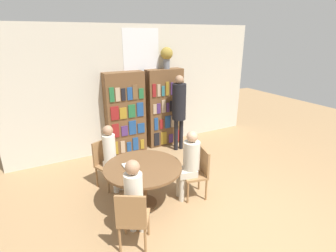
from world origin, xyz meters
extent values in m
plane|color=#9E7A51|center=(0.00, 0.00, 0.00)|extent=(16.00, 16.00, 0.00)
cube|color=beige|center=(0.00, 3.59, 1.50)|extent=(6.40, 0.06, 3.00)
cube|color=white|center=(0.00, 3.56, 2.35)|extent=(0.90, 0.01, 1.10)
cube|color=brown|center=(-0.53, 3.40, 0.98)|extent=(0.94, 0.32, 1.96)
cube|color=olive|center=(-0.87, 3.23, 0.22)|extent=(0.11, 0.02, 0.32)
cube|color=tan|center=(-0.69, 3.23, 0.21)|extent=(0.10, 0.02, 0.30)
cube|color=navy|center=(-0.54, 3.23, 0.18)|extent=(0.11, 0.02, 0.24)
cube|color=navy|center=(-0.37, 3.23, 0.22)|extent=(0.14, 0.02, 0.33)
cube|color=olive|center=(-0.19, 3.23, 0.18)|extent=(0.09, 0.02, 0.24)
cube|color=maroon|center=(-0.84, 3.23, 0.65)|extent=(0.16, 0.02, 0.33)
cube|color=#4C2D6B|center=(-0.63, 3.23, 0.61)|extent=(0.16, 0.02, 0.24)
cube|color=navy|center=(-0.42, 3.23, 0.66)|extent=(0.18, 0.02, 0.34)
cube|color=navy|center=(-0.20, 3.23, 0.61)|extent=(0.18, 0.02, 0.24)
cube|color=maroon|center=(-0.83, 3.23, 1.07)|extent=(0.19, 0.02, 0.32)
cube|color=olive|center=(-0.64, 3.23, 1.05)|extent=(0.17, 0.02, 0.26)
cube|color=#236638|center=(-0.42, 3.23, 1.07)|extent=(0.17, 0.02, 0.31)
cube|color=navy|center=(-0.21, 3.23, 1.08)|extent=(0.16, 0.02, 0.33)
cube|color=#236638|center=(-0.87, 3.23, 1.51)|extent=(0.11, 0.02, 0.33)
cube|color=tan|center=(-0.74, 3.23, 1.50)|extent=(0.11, 0.02, 0.31)
cube|color=black|center=(-0.61, 3.23, 1.48)|extent=(0.10, 0.02, 0.28)
cube|color=navy|center=(-0.45, 3.23, 1.49)|extent=(0.12, 0.02, 0.29)
cube|color=brown|center=(-0.32, 3.23, 1.51)|extent=(0.11, 0.02, 0.34)
cube|color=#236638|center=(-0.17, 3.23, 1.46)|extent=(0.12, 0.02, 0.24)
cube|color=brown|center=(0.53, 3.40, 0.98)|extent=(0.94, 0.32, 1.96)
cube|color=black|center=(0.21, 3.23, 0.23)|extent=(0.14, 0.02, 0.34)
cube|color=olive|center=(0.42, 3.23, 0.22)|extent=(0.15, 0.02, 0.33)
cube|color=#4C2D6B|center=(0.63, 3.23, 0.18)|extent=(0.12, 0.02, 0.24)
cube|color=maroon|center=(0.84, 3.23, 0.22)|extent=(0.14, 0.02, 0.32)
cube|color=navy|center=(0.20, 3.23, 0.65)|extent=(0.10, 0.02, 0.32)
cube|color=maroon|center=(0.35, 3.23, 0.61)|extent=(0.09, 0.02, 0.25)
cube|color=navy|center=(0.53, 3.23, 0.65)|extent=(0.15, 0.02, 0.32)
cube|color=tan|center=(0.70, 3.23, 0.65)|extent=(0.13, 0.02, 0.32)
cube|color=brown|center=(0.87, 3.23, 0.65)|extent=(0.13, 0.02, 0.33)
cube|color=tan|center=(0.18, 3.23, 1.04)|extent=(0.09, 0.02, 0.24)
cube|color=#4C2D6B|center=(0.28, 3.23, 1.04)|extent=(0.09, 0.02, 0.25)
cube|color=tan|center=(0.42, 3.23, 1.07)|extent=(0.11, 0.02, 0.32)
cube|color=#4C2D6B|center=(0.53, 3.23, 1.03)|extent=(0.07, 0.02, 0.24)
cube|color=black|center=(0.65, 3.23, 1.05)|extent=(0.10, 0.02, 0.27)
cube|color=#4C2D6B|center=(0.76, 3.23, 1.08)|extent=(0.07, 0.02, 0.33)
cube|color=#4C2D6B|center=(0.89, 3.23, 1.07)|extent=(0.09, 0.02, 0.31)
cube|color=maroon|center=(0.16, 3.23, 1.50)|extent=(0.09, 0.02, 0.31)
cube|color=tan|center=(0.29, 3.23, 1.49)|extent=(0.08, 0.02, 0.29)
cube|color=#2D707A|center=(0.40, 3.23, 1.46)|extent=(0.08, 0.02, 0.24)
cube|color=olive|center=(0.52, 3.23, 1.51)|extent=(0.08, 0.02, 0.34)
cube|color=#4C2D6B|center=(0.65, 3.23, 1.50)|extent=(0.07, 0.02, 0.31)
cube|color=maroon|center=(0.77, 3.23, 1.46)|extent=(0.07, 0.02, 0.24)
cube|color=brown|center=(0.89, 3.23, 1.49)|extent=(0.07, 0.02, 0.30)
cylinder|color=slate|center=(0.59, 3.40, 2.09)|extent=(0.15, 0.15, 0.25)
sphere|color=olive|center=(0.59, 3.40, 2.33)|extent=(0.30, 0.30, 0.30)
cylinder|color=brown|center=(-1.02, 1.22, 0.01)|extent=(0.44, 0.44, 0.03)
cylinder|color=brown|center=(-1.02, 1.22, 0.36)|extent=(0.12, 0.12, 0.65)
cylinder|color=brown|center=(-1.02, 1.22, 0.70)|extent=(1.29, 1.29, 0.04)
cube|color=olive|center=(-1.49, 0.44, 0.43)|extent=(0.55, 0.55, 0.04)
cube|color=olive|center=(-1.58, 0.29, 0.67)|extent=(0.36, 0.24, 0.45)
cylinder|color=olive|center=(-1.55, 0.68, 0.20)|extent=(0.04, 0.04, 0.41)
cylinder|color=olive|center=(-1.25, 0.50, 0.20)|extent=(0.04, 0.04, 0.41)
cylinder|color=olive|center=(-1.72, 0.39, 0.20)|extent=(0.04, 0.04, 0.41)
cylinder|color=olive|center=(-1.43, 0.21, 0.20)|extent=(0.04, 0.04, 0.41)
cube|color=olive|center=(-1.37, 2.05, 0.43)|extent=(0.52, 0.52, 0.04)
cube|color=olive|center=(-1.44, 2.22, 0.67)|extent=(0.38, 0.19, 0.45)
cylinder|color=olive|center=(-1.14, 1.96, 0.20)|extent=(0.04, 0.04, 0.41)
cylinder|color=olive|center=(-1.46, 1.83, 0.20)|extent=(0.04, 0.04, 0.41)
cylinder|color=olive|center=(-1.28, 2.27, 0.20)|extent=(0.04, 0.04, 0.41)
cylinder|color=olive|center=(-1.59, 2.14, 0.20)|extent=(0.04, 0.04, 0.41)
cube|color=olive|center=(-0.14, 1.01, 0.43)|extent=(0.48, 0.48, 0.04)
cube|color=olive|center=(0.04, 0.97, 0.67)|extent=(0.13, 0.40, 0.45)
cylinder|color=olive|center=(-0.34, 0.88, 0.20)|extent=(0.04, 0.04, 0.41)
cylinder|color=olive|center=(-0.26, 1.21, 0.20)|extent=(0.04, 0.04, 0.41)
cylinder|color=olive|center=(-0.01, 0.80, 0.20)|extent=(0.04, 0.04, 0.41)
cylinder|color=olive|center=(0.07, 1.13, 0.20)|extent=(0.04, 0.04, 0.41)
cube|color=silver|center=(-1.31, 1.92, 0.51)|extent=(0.34, 0.38, 0.12)
cylinder|color=silver|center=(-1.34, 2.00, 0.82)|extent=(0.23, 0.23, 0.50)
sphere|color=#A37A5B|center=(-1.34, 2.00, 1.16)|extent=(0.18, 0.18, 0.18)
cylinder|color=silver|center=(-1.21, 1.84, 0.22)|extent=(0.10, 0.10, 0.45)
cylinder|color=silver|center=(-1.33, 1.80, 0.22)|extent=(0.10, 0.10, 0.45)
cube|color=beige|center=(-0.27, 1.04, 0.51)|extent=(0.38, 0.35, 0.12)
cylinder|color=beige|center=(-0.19, 1.02, 0.82)|extent=(0.29, 0.29, 0.50)
sphere|color=tan|center=(-0.19, 1.02, 1.16)|extent=(0.19, 0.19, 0.19)
cylinder|color=beige|center=(-0.40, 0.99, 0.22)|extent=(0.10, 0.10, 0.45)
cylinder|color=beige|center=(-0.36, 1.14, 0.22)|extent=(0.10, 0.10, 0.45)
cube|color=silver|center=(-1.42, 0.56, 0.51)|extent=(0.38, 0.40, 0.12)
cylinder|color=silver|center=(-1.46, 0.49, 0.82)|extent=(0.25, 0.25, 0.50)
sphere|color=#A37A5B|center=(-1.46, 0.49, 1.17)|extent=(0.20, 0.20, 0.20)
cylinder|color=silver|center=(-1.42, 0.69, 0.22)|extent=(0.10, 0.10, 0.45)
cylinder|color=silver|center=(-1.30, 0.62, 0.22)|extent=(0.10, 0.10, 0.45)
cylinder|color=black|center=(0.58, 2.89, 0.40)|extent=(0.10, 0.10, 0.80)
cylinder|color=black|center=(0.73, 2.89, 0.40)|extent=(0.10, 0.10, 0.80)
cylinder|color=black|center=(0.66, 2.89, 1.24)|extent=(0.33, 0.33, 0.87)
sphere|color=#A37A5B|center=(0.66, 2.89, 1.77)|extent=(0.20, 0.20, 0.20)
cylinder|color=black|center=(0.76, 3.18, 1.46)|extent=(0.07, 0.30, 0.07)
cube|color=silver|center=(-1.20, 1.33, 0.74)|extent=(0.24, 0.18, 0.03)
camera|label=1|loc=(-2.47, -2.35, 2.79)|focal=28.00mm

